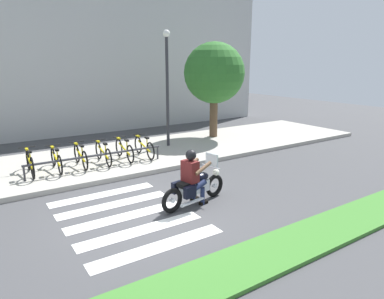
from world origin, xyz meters
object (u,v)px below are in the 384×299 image
at_px(rider, 192,174).
at_px(street_lamp, 167,80).
at_px(bicycle_1, 56,160).
at_px(tree_near_rack, 214,74).
at_px(bicycle_2, 81,156).
at_px(bicycle_4, 124,150).
at_px(bicycle_0, 30,163).
at_px(bike_rack, 97,156).
at_px(bicycle_5, 144,147).
at_px(motorcycle, 195,187).
at_px(bicycle_3, 103,153).

xyz_separation_m(rider, street_lamp, (2.28, 5.25, 1.97)).
height_order(bicycle_1, tree_near_rack, tree_near_rack).
relative_size(rider, street_lamp, 0.31).
xyz_separation_m(bicycle_2, bicycle_4, (1.50, 0.00, -0.00)).
bearing_deg(bicycle_0, bicycle_4, 0.02).
distance_m(bicycle_2, bike_rack, 0.67).
bearing_deg(tree_near_rack, street_lamp, -171.18).
bearing_deg(bicycle_0, rider, -54.73).
xyz_separation_m(rider, bicycle_5, (0.73, 4.26, -0.31)).
relative_size(street_lamp, tree_near_rack, 1.07).
bearing_deg(motorcycle, bicycle_4, 91.29).
xyz_separation_m(bicycle_1, bicycle_4, (2.25, -0.00, 0.00)).
bearing_deg(rider, motorcycle, 7.80).
relative_size(bicycle_2, bike_rack, 0.39).
relative_size(motorcycle, bicycle_4, 1.19).
bearing_deg(rider, bicycle_5, 80.25).
xyz_separation_m(bicycle_0, bicycle_1, (0.75, 0.00, -0.02)).
bearing_deg(tree_near_rack, bicycle_0, -169.98).
bearing_deg(bicycle_4, bicycle_5, 0.00).
xyz_separation_m(motorcycle, bicycle_2, (-1.59, 4.25, 0.05)).
xyz_separation_m(bicycle_5, bike_rack, (-1.87, -0.55, 0.07)).
height_order(bicycle_2, bike_rack, bicycle_2).
height_order(motorcycle, bicycle_0, motorcycle).
bearing_deg(bicycle_5, tree_near_rack, 18.61).
distance_m(bicycle_0, bicycle_3, 2.25).
bearing_deg(rider, bicycle_4, 90.23).
bearing_deg(tree_near_rack, bicycle_4, -164.09).
xyz_separation_m(bicycle_0, tree_near_rack, (7.87, 1.39, 2.44)).
relative_size(bicycle_3, tree_near_rack, 0.40).
bearing_deg(motorcycle, bike_rack, 108.26).
distance_m(bicycle_3, bicycle_5, 1.50).
bearing_deg(bicycle_4, street_lamp, 23.30).
bearing_deg(bicycle_1, bicycle_4, -0.01).
distance_m(bike_rack, street_lamp, 4.35).
relative_size(bicycle_1, bicycle_3, 1.00).
bearing_deg(bicycle_0, bike_rack, -16.47).
distance_m(bicycle_1, street_lamp, 5.18).
relative_size(bicycle_1, bicycle_2, 1.02).
height_order(motorcycle, bicycle_2, motorcycle).
distance_m(motorcycle, bicycle_4, 4.25).
bearing_deg(bicycle_3, motorcycle, -78.76).
bearing_deg(tree_near_rack, bicycle_1, -168.96).
relative_size(bicycle_3, bike_rack, 0.39).
distance_m(bicycle_0, bicycle_5, 3.74).
distance_m(bicycle_1, tree_near_rack, 7.66).
height_order(bicycle_3, tree_near_rack, tree_near_rack).
bearing_deg(bicycle_2, bicycle_3, 0.06).
bearing_deg(motorcycle, bicycle_1, 118.86).
relative_size(rider, tree_near_rack, 0.33).
relative_size(bike_rack, street_lamp, 0.94).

